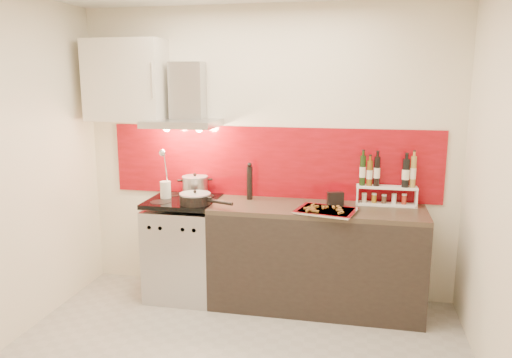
% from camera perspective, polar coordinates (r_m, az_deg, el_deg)
% --- Properties ---
extents(back_wall, '(3.40, 0.02, 2.60)m').
position_cam_1_polar(back_wall, '(4.53, 1.17, 2.97)').
color(back_wall, silver).
rests_on(back_wall, ground).
extents(backsplash, '(3.00, 0.02, 0.64)m').
position_cam_1_polar(backsplash, '(4.52, 1.76, 1.92)').
color(backsplash, maroon).
rests_on(backsplash, back_wall).
extents(range_stove, '(0.60, 0.60, 0.91)m').
position_cam_1_polar(range_stove, '(4.63, -8.21, -7.92)').
color(range_stove, '#B7B7BA').
rests_on(range_stove, ground).
extents(counter, '(1.80, 0.60, 0.90)m').
position_cam_1_polar(counter, '(4.39, 6.89, -8.88)').
color(counter, black).
rests_on(counter, ground).
extents(range_hood, '(0.62, 0.50, 0.61)m').
position_cam_1_polar(range_hood, '(4.51, -8.07, 8.48)').
color(range_hood, '#B7B7BA').
rests_on(range_hood, back_wall).
extents(upper_cabinet, '(0.70, 0.35, 0.72)m').
position_cam_1_polar(upper_cabinet, '(4.71, -14.62, 10.87)').
color(upper_cabinet, beige).
rests_on(upper_cabinet, back_wall).
extents(stock_pot, '(0.24, 0.24, 0.20)m').
position_cam_1_polar(stock_pot, '(4.63, -6.97, -0.73)').
color(stock_pot, '#B7B7BA').
rests_on(stock_pot, range_stove).
extents(saute_pan, '(0.50, 0.27, 0.12)m').
position_cam_1_polar(saute_pan, '(4.29, -6.90, -2.24)').
color(saute_pan, black).
rests_on(saute_pan, range_stove).
extents(utensil_jar, '(0.10, 0.15, 0.46)m').
position_cam_1_polar(utensil_jar, '(4.53, -10.34, -0.60)').
color(utensil_jar, silver).
rests_on(utensil_jar, range_stove).
extents(pepper_mill, '(0.05, 0.05, 0.33)m').
position_cam_1_polar(pepper_mill, '(4.45, -0.74, -0.29)').
color(pepper_mill, black).
rests_on(pepper_mill, counter).
extents(step_shelf, '(0.51, 0.14, 0.43)m').
position_cam_1_polar(step_shelf, '(4.38, 14.68, -0.57)').
color(step_shelf, white).
rests_on(step_shelf, counter).
extents(caddy_box, '(0.15, 0.09, 0.12)m').
position_cam_1_polar(caddy_box, '(4.30, 9.06, -2.27)').
color(caddy_box, black).
rests_on(caddy_box, counter).
extents(baking_tray, '(0.53, 0.45, 0.03)m').
position_cam_1_polar(baking_tray, '(4.09, 8.00, -3.58)').
color(baking_tray, silver).
rests_on(baking_tray, counter).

